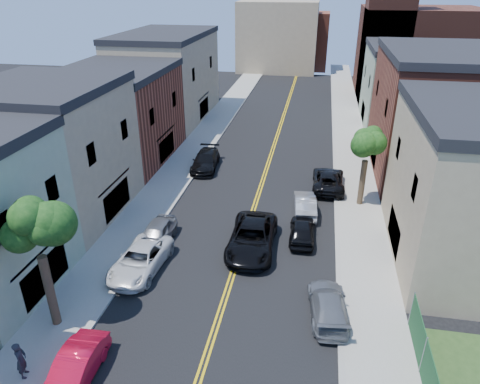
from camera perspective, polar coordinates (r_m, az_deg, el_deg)
The scene contains 24 objects.
sidewalk_left at distance 45.59m, azimuth -5.81°, elevation 5.85°, with size 3.20×100.00×0.15m, color gray.
sidewalk_right at distance 44.12m, azimuth 14.43°, elevation 4.43°, with size 3.20×100.00×0.15m, color gray.
curb_left at distance 45.16m, azimuth -3.66°, elevation 5.73°, with size 0.30×100.00×0.15m, color gray.
curb_right at distance 44.01m, azimuth 12.16°, elevation 4.62°, with size 0.30×100.00×0.15m, color gray.
bldg_left_tan_near at distance 33.72m, azimuth -23.23°, elevation 4.41°, with size 9.00×10.00×9.00m, color #998466.
bldg_left_brick at distance 42.93m, azimuth -15.47°, elevation 9.27°, with size 9.00×12.00×8.00m, color brown.
bldg_left_tan_far at distance 55.31m, azimuth -9.46°, elevation 14.30°, with size 9.00×16.00×9.50m, color #998466.
bldg_right_brick at distance 41.69m, azimuth 23.78°, elevation 8.95°, with size 9.00×14.00×10.00m, color brown.
bldg_right_palegrn at distance 55.18m, azimuth 20.76°, elevation 12.43°, with size 9.00×12.00×8.50m, color gray.
church at distance 69.73m, azimuth 21.22°, elevation 17.46°, with size 16.20×14.20×22.60m.
backdrop_left at distance 84.03m, azimuth 4.87°, elevation 19.37°, with size 14.00×8.00×12.00m, color #998466.
backdrop_center at distance 87.82m, azimuth 7.87°, elevation 18.87°, with size 10.00×8.00×10.00m, color brown.
tree_left_mid at distance 21.39m, azimuth -25.48°, elevation -2.10°, with size 5.20×5.20×9.29m.
tree_right_far at distance 32.86m, azimuth 16.40°, elevation 7.30°, with size 4.40×4.40×8.03m.
red_sedan at distance 21.46m, azimuth -20.66°, elevation -20.72°, with size 1.48×4.24×1.40m, color red.
white_pickup at distance 26.96m, azimuth -12.79°, elevation -8.55°, with size 2.43×5.28×1.47m, color silver.
grey_car_left at distance 29.17m, azimuth -10.79°, elevation -5.42°, with size 1.76×4.38×1.49m, color #595B60.
black_car_left at distance 40.12m, azimuth -4.50°, elevation 4.07°, with size 2.14×5.26×1.53m, color black.
grey_car_right at distance 23.67m, azimuth 11.36°, elevation -14.18°, with size 1.86×4.58×1.33m, color slate.
black_car_right at distance 29.50m, azimuth 8.07°, elevation -4.91°, with size 1.65×4.11×1.40m, color black.
silver_car_right at distance 32.73m, azimuth 8.41°, elevation -1.58°, with size 1.51×4.33×1.43m, color #94969B.
dark_car_right_far at distance 36.91m, azimuth 11.39°, elevation 1.57°, with size 2.51×5.44×1.51m, color black.
black_suv_lane at distance 28.11m, azimuth 1.57°, elevation -5.95°, with size 2.84×6.16×1.71m, color black.
pedestrian_left at distance 22.20m, azimuth -26.54°, elevation -18.91°, with size 0.66×0.43×1.81m, color #222228.
Camera 1 is at (4.19, -1.06, 15.79)m, focal length 32.89 mm.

